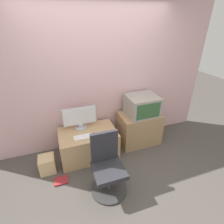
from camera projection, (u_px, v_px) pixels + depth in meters
ground_plane at (125, 190)px, 2.60m from camera, size 12.00×12.00×0.00m
wall_back at (98, 79)px, 3.08m from camera, size 4.40×0.05×2.60m
desk at (88, 144)px, 3.15m from camera, size 0.99×0.63×0.51m
side_stand at (139, 128)px, 3.47m from camera, size 0.78×0.51×0.64m
main_monitor at (80, 118)px, 3.04m from camera, size 0.59×0.21×0.41m
keyboard at (83, 137)px, 2.89m from camera, size 0.30×0.14×0.01m
mouse at (94, 134)px, 2.96m from camera, size 0.05×0.04×0.03m
crt_tv at (142, 105)px, 3.24m from camera, size 0.56×0.51×0.37m
office_chair at (108, 169)px, 2.48m from camera, size 0.53×0.53×0.90m
cardboard_box_lower at (47, 164)px, 2.86m from camera, size 0.25×0.25×0.29m
book at (61, 181)px, 2.73m from camera, size 0.21×0.16×0.02m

